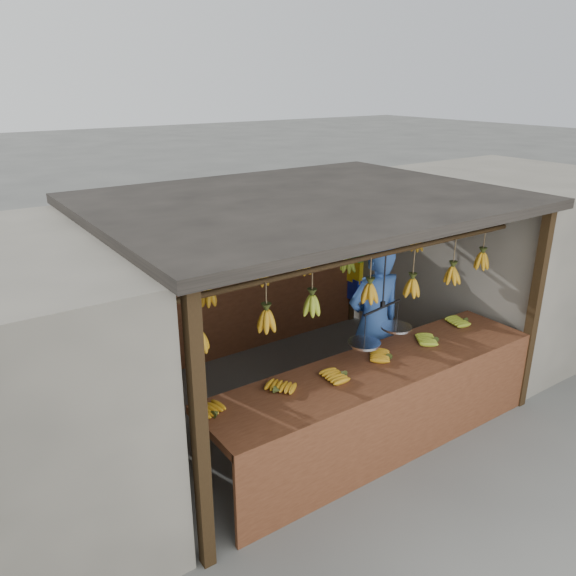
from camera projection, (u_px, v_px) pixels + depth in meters
ground at (303, 399)px, 6.58m from camera, size 80.00×80.00×0.00m
stall at (287, 230)px, 6.14m from camera, size 4.30×3.30×2.40m
neighbor_right at (505, 254)px, 8.09m from camera, size 3.00×3.00×2.30m
counter at (386, 388)px, 5.44m from camera, size 3.71×0.84×0.96m
hanging_bananas at (304, 268)px, 6.00m from camera, size 3.62×2.25×0.38m
balance_scale at (381, 332)px, 5.50m from camera, size 0.82×0.40×0.86m
vendor at (374, 323)px, 6.33m from camera, size 0.73×0.53×1.88m
bag_bundles at (355, 260)px, 8.30m from camera, size 0.08×0.26×1.28m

